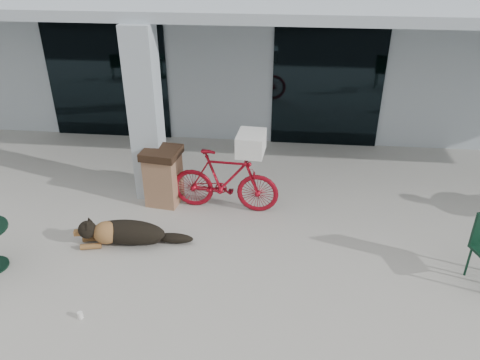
# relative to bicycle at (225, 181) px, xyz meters

# --- Properties ---
(ground) EXTENTS (80.00, 80.00, 0.00)m
(ground) POSITION_rel_bicycle_xyz_m (0.07, -1.90, -0.57)
(ground) COLOR #A3A199
(ground) RESTS_ON ground
(building) EXTENTS (22.00, 7.00, 4.50)m
(building) POSITION_rel_bicycle_xyz_m (0.07, 6.60, 1.68)
(building) COLOR #A3B0B9
(building) RESTS_ON ground
(storefront_glass_left) EXTENTS (2.80, 0.06, 2.70)m
(storefront_glass_left) POSITION_rel_bicycle_xyz_m (-3.13, 3.08, 0.78)
(storefront_glass_left) COLOR black
(storefront_glass_left) RESTS_ON ground
(storefront_glass_right) EXTENTS (2.40, 0.06, 2.70)m
(storefront_glass_right) POSITION_rel_bicycle_xyz_m (1.87, 3.08, 0.78)
(storefront_glass_right) COLOR black
(storefront_glass_right) RESTS_ON ground
(column) EXTENTS (0.50, 0.50, 3.12)m
(column) POSITION_rel_bicycle_xyz_m (-1.43, 0.40, 0.99)
(column) COLOR #A3B0B9
(column) RESTS_ON ground
(overhang) EXTENTS (22.00, 2.80, 0.18)m
(overhang) POSITION_rel_bicycle_xyz_m (0.07, 1.70, 2.64)
(overhang) COLOR #A3B0B9
(overhang) RESTS_ON column
(bicycle) EXTENTS (1.92, 0.66, 1.13)m
(bicycle) POSITION_rel_bicycle_xyz_m (0.00, 0.00, 0.00)
(bicycle) COLOR maroon
(bicycle) RESTS_ON ground
(laundry_basket) EXTENTS (0.48, 0.62, 0.35)m
(laundry_basket) POSITION_rel_bicycle_xyz_m (0.45, -0.03, 0.74)
(laundry_basket) COLOR white
(laundry_basket) RESTS_ON bicycle
(dog) EXTENTS (1.43, 0.76, 0.45)m
(dog) POSITION_rel_bicycle_xyz_m (-1.39, -1.20, -0.34)
(dog) COLOR black
(dog) RESTS_ON ground
(cup_near_dog) EXTENTS (0.09, 0.09, 0.09)m
(cup_near_dog) POSITION_rel_bicycle_xyz_m (-1.51, -2.86, -0.52)
(cup_near_dog) COLOR white
(cup_near_dog) RESTS_ON ground
(trash_receptacle) EXTENTS (0.70, 0.70, 1.06)m
(trash_receptacle) POSITION_rel_bicycle_xyz_m (-1.13, 0.12, -0.04)
(trash_receptacle) COLOR #8F664A
(trash_receptacle) RESTS_ON ground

